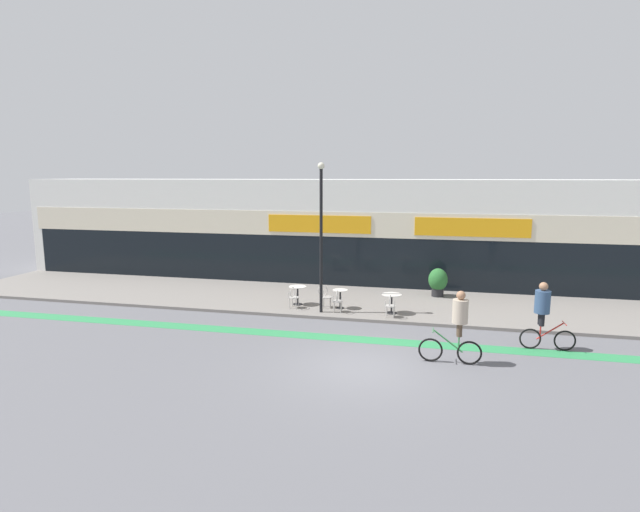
{
  "coord_description": "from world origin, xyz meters",
  "views": [
    {
      "loc": [
        1.9,
        -13.46,
        5.42
      ],
      "look_at": [
        -2.73,
        6.65,
        2.1
      ],
      "focal_mm": 28.0,
      "sensor_mm": 36.0,
      "label": 1
    }
  ],
  "objects_px": {
    "cafe_chair_1_side": "(325,295)",
    "planter_pot": "(438,281)",
    "bistro_table_0": "(298,292)",
    "cafe_chair_2_near": "(390,304)",
    "bistro_table_1": "(340,295)",
    "cafe_chair_1_near": "(337,300)",
    "cafe_chair_0_near": "(293,296)",
    "bistro_table_2": "(392,299)",
    "cyclist_0": "(543,310)",
    "cyclist_1": "(457,322)",
    "lamp_post": "(321,228)"
  },
  "relations": [
    {
      "from": "bistro_table_0",
      "to": "cafe_chair_1_side",
      "type": "bearing_deg",
      "value": -9.64
    },
    {
      "from": "cafe_chair_2_near",
      "to": "lamp_post",
      "type": "xyz_separation_m",
      "value": [
        -2.71,
        0.17,
        2.8
      ]
    },
    {
      "from": "bistro_table_1",
      "to": "cafe_chair_1_side",
      "type": "bearing_deg",
      "value": -179.13
    },
    {
      "from": "cafe_chair_0_near",
      "to": "cafe_chair_1_side",
      "type": "height_order",
      "value": "same"
    },
    {
      "from": "bistro_table_0",
      "to": "cafe_chair_0_near",
      "type": "relative_size",
      "value": 0.86
    },
    {
      "from": "cafe_chair_1_near",
      "to": "planter_pot",
      "type": "xyz_separation_m",
      "value": [
        3.84,
        3.62,
        0.16
      ]
    },
    {
      "from": "bistro_table_0",
      "to": "bistro_table_2",
      "type": "relative_size",
      "value": 0.99
    },
    {
      "from": "bistro_table_2",
      "to": "bistro_table_1",
      "type": "bearing_deg",
      "value": 172.44
    },
    {
      "from": "cafe_chair_2_near",
      "to": "bistro_table_0",
      "type": "bearing_deg",
      "value": 76.3
    },
    {
      "from": "bistro_table_0",
      "to": "lamp_post",
      "type": "xyz_separation_m",
      "value": [
        1.21,
        -0.93,
        2.76
      ]
    },
    {
      "from": "cafe_chair_1_near",
      "to": "cafe_chair_2_near",
      "type": "bearing_deg",
      "value": -102.32
    },
    {
      "from": "cafe_chair_0_near",
      "to": "cyclist_1",
      "type": "xyz_separation_m",
      "value": [
        6.2,
        -4.44,
        0.62
      ]
    },
    {
      "from": "bistro_table_1",
      "to": "cyclist_1",
      "type": "xyz_separation_m",
      "value": [
        4.35,
        -4.87,
        0.6
      ]
    },
    {
      "from": "planter_pot",
      "to": "cafe_chair_1_near",
      "type": "bearing_deg",
      "value": -136.71
    },
    {
      "from": "bistro_table_0",
      "to": "cafe_chair_0_near",
      "type": "bearing_deg",
      "value": -90.77
    },
    {
      "from": "bistro_table_0",
      "to": "planter_pot",
      "type": "bearing_deg",
      "value": 26.19
    },
    {
      "from": "bistro_table_2",
      "to": "cafe_chair_1_near",
      "type": "height_order",
      "value": "cafe_chair_1_near"
    },
    {
      "from": "cyclist_0",
      "to": "bistro_table_0",
      "type": "bearing_deg",
      "value": 158.12
    },
    {
      "from": "bistro_table_1",
      "to": "planter_pot",
      "type": "xyz_separation_m",
      "value": [
        3.85,
        2.99,
        0.14
      ]
    },
    {
      "from": "bistro_table_1",
      "to": "cafe_chair_0_near",
      "type": "relative_size",
      "value": 0.85
    },
    {
      "from": "cafe_chair_1_side",
      "to": "cafe_chair_1_near",
      "type": "bearing_deg",
      "value": -51.49
    },
    {
      "from": "cafe_chair_2_near",
      "to": "cyclist_0",
      "type": "distance_m",
      "value": 5.41
    },
    {
      "from": "planter_pot",
      "to": "cyclist_0",
      "type": "bearing_deg",
      "value": -62.16
    },
    {
      "from": "lamp_post",
      "to": "cyclist_1",
      "type": "relative_size",
      "value": 2.66
    },
    {
      "from": "bistro_table_2",
      "to": "cafe_chair_2_near",
      "type": "bearing_deg",
      "value": -90.24
    },
    {
      "from": "bistro_table_2",
      "to": "cafe_chair_1_near",
      "type": "distance_m",
      "value": 2.11
    },
    {
      "from": "bistro_table_0",
      "to": "lamp_post",
      "type": "height_order",
      "value": "lamp_post"
    },
    {
      "from": "cafe_chair_1_side",
      "to": "cafe_chair_2_near",
      "type": "xyz_separation_m",
      "value": [
        2.71,
        -0.89,
        0.0
      ]
    },
    {
      "from": "cafe_chair_0_near",
      "to": "cyclist_0",
      "type": "bearing_deg",
      "value": -99.88
    },
    {
      "from": "bistro_table_1",
      "to": "cafe_chair_0_near",
      "type": "distance_m",
      "value": 1.9
    },
    {
      "from": "bistro_table_0",
      "to": "bistro_table_1",
      "type": "relative_size",
      "value": 1.01
    },
    {
      "from": "bistro_table_2",
      "to": "cafe_chair_1_side",
      "type": "distance_m",
      "value": 2.73
    },
    {
      "from": "cafe_chair_1_side",
      "to": "planter_pot",
      "type": "relative_size",
      "value": 0.72
    },
    {
      "from": "bistro_table_1",
      "to": "cafe_chair_1_near",
      "type": "xyz_separation_m",
      "value": [
        0.01,
        -0.63,
        -0.02
      ]
    },
    {
      "from": "bistro_table_2",
      "to": "lamp_post",
      "type": "height_order",
      "value": "lamp_post"
    },
    {
      "from": "bistro_table_2",
      "to": "cafe_chair_2_near",
      "type": "height_order",
      "value": "cafe_chair_2_near"
    },
    {
      "from": "cafe_chair_2_near",
      "to": "cafe_chair_1_near",
      "type": "bearing_deg",
      "value": 84.36
    },
    {
      "from": "cafe_chair_0_near",
      "to": "lamp_post",
      "type": "height_order",
      "value": "lamp_post"
    },
    {
      "from": "bistro_table_0",
      "to": "bistro_table_1",
      "type": "distance_m",
      "value": 1.85
    },
    {
      "from": "cafe_chair_2_near",
      "to": "cafe_chair_0_near",
      "type": "bearing_deg",
      "value": 85.08
    },
    {
      "from": "planter_pot",
      "to": "cyclist_0",
      "type": "distance_m",
      "value": 6.81
    },
    {
      "from": "lamp_post",
      "to": "cyclist_0",
      "type": "relative_size",
      "value": 2.68
    },
    {
      "from": "bistro_table_1",
      "to": "cafe_chair_1_near",
      "type": "relative_size",
      "value": 0.85
    },
    {
      "from": "bistro_table_0",
      "to": "lamp_post",
      "type": "relative_size",
      "value": 0.13
    },
    {
      "from": "bistro_table_0",
      "to": "cyclist_0",
      "type": "height_order",
      "value": "cyclist_0"
    },
    {
      "from": "bistro_table_2",
      "to": "cafe_chair_1_side",
      "type": "bearing_deg",
      "value": 174.37
    },
    {
      "from": "bistro_table_1",
      "to": "cyclist_1",
      "type": "bearing_deg",
      "value": -48.19
    },
    {
      "from": "bistro_table_1",
      "to": "lamp_post",
      "type": "bearing_deg",
      "value": -130.55
    },
    {
      "from": "cyclist_1",
      "to": "cafe_chair_2_near",
      "type": "bearing_deg",
      "value": -59.76
    },
    {
      "from": "planter_pot",
      "to": "lamp_post",
      "type": "bearing_deg",
      "value": -140.22
    }
  ]
}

